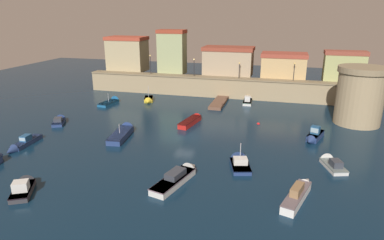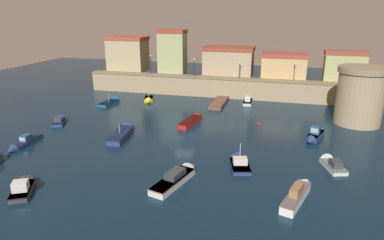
{
  "view_description": "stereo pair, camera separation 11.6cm",
  "coord_description": "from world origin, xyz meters",
  "px_view_note": "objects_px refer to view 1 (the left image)",
  "views": [
    {
      "loc": [
        11.98,
        -40.38,
        15.85
      ],
      "look_at": [
        0.0,
        3.91,
        1.08
      ],
      "focal_mm": 31.77,
      "sensor_mm": 36.0,
      "label": 1
    },
    {
      "loc": [
        12.09,
        -40.35,
        15.85
      ],
      "look_at": [
        0.0,
        3.91,
        1.08
      ],
      "focal_mm": 31.77,
      "sensor_mm": 36.0,
      "label": 2
    }
  ],
  "objects_px": {
    "quay_lamp_1": "(194,64)",
    "moored_boat_3": "(24,186)",
    "quay_lamp_3": "(294,69)",
    "moored_boat_0": "(112,101)",
    "moored_boat_2": "(123,132)",
    "moored_boat_8": "(299,193)",
    "moored_boat_10": "(22,144)",
    "moored_boat_1": "(148,100)",
    "moored_boat_6": "(60,120)",
    "quay_lamp_2": "(239,67)",
    "moored_boat_9": "(239,162)",
    "moored_boat_7": "(248,100)",
    "moored_boat_13": "(192,120)",
    "moored_boat_4": "(179,176)",
    "moored_boat_11": "(314,136)",
    "moored_boat_12": "(330,163)",
    "fortress_tower": "(360,95)",
    "quay_lamp_0": "(150,61)",
    "mooring_buoy_0": "(258,124)"
  },
  "relations": [
    {
      "from": "quay_lamp_1",
      "to": "moored_boat_3",
      "type": "height_order",
      "value": "quay_lamp_1"
    },
    {
      "from": "quay_lamp_3",
      "to": "moored_boat_0",
      "type": "height_order",
      "value": "quay_lamp_3"
    },
    {
      "from": "moored_boat_2",
      "to": "moored_boat_8",
      "type": "bearing_deg",
      "value": -123.57
    },
    {
      "from": "quay_lamp_3",
      "to": "moored_boat_10",
      "type": "relative_size",
      "value": 0.54
    },
    {
      "from": "moored_boat_1",
      "to": "moored_boat_6",
      "type": "distance_m",
      "value": 16.87
    },
    {
      "from": "quay_lamp_2",
      "to": "moored_boat_9",
      "type": "distance_m",
      "value": 30.24
    },
    {
      "from": "moored_boat_7",
      "to": "moored_boat_13",
      "type": "relative_size",
      "value": 0.77
    },
    {
      "from": "quay_lamp_2",
      "to": "moored_boat_4",
      "type": "xyz_separation_m",
      "value": [
        -1.08,
        -34.57,
        -5.39
      ]
    },
    {
      "from": "moored_boat_9",
      "to": "moored_boat_11",
      "type": "bearing_deg",
      "value": -55.51
    },
    {
      "from": "moored_boat_3",
      "to": "moored_boat_8",
      "type": "height_order",
      "value": "moored_boat_8"
    },
    {
      "from": "moored_boat_11",
      "to": "moored_boat_12",
      "type": "height_order",
      "value": "moored_boat_11"
    },
    {
      "from": "quay_lamp_2",
      "to": "moored_boat_10",
      "type": "height_order",
      "value": "quay_lamp_2"
    },
    {
      "from": "fortress_tower",
      "to": "quay_lamp_0",
      "type": "xyz_separation_m",
      "value": [
        -36.61,
        10.88,
        2.04
      ]
    },
    {
      "from": "quay_lamp_0",
      "to": "moored_boat_2",
      "type": "xyz_separation_m",
      "value": [
        5.61,
        -24.33,
        -5.9
      ]
    },
    {
      "from": "fortress_tower",
      "to": "moored_boat_2",
      "type": "distance_m",
      "value": 34.01
    },
    {
      "from": "moored_boat_2",
      "to": "moored_boat_4",
      "type": "relative_size",
      "value": 1.01
    },
    {
      "from": "quay_lamp_1",
      "to": "moored_boat_8",
      "type": "height_order",
      "value": "quay_lamp_1"
    },
    {
      "from": "moored_boat_1",
      "to": "moored_boat_8",
      "type": "xyz_separation_m",
      "value": [
        25.57,
        -27.88,
        0.18
      ]
    },
    {
      "from": "moored_boat_0",
      "to": "moored_boat_1",
      "type": "distance_m",
      "value": 6.53
    },
    {
      "from": "fortress_tower",
      "to": "moored_boat_1",
      "type": "distance_m",
      "value": 34.77
    },
    {
      "from": "quay_lamp_3",
      "to": "moored_boat_0",
      "type": "xyz_separation_m",
      "value": [
        -31.33,
        -9.59,
        -5.75
      ]
    },
    {
      "from": "quay_lamp_3",
      "to": "moored_boat_0",
      "type": "distance_m",
      "value": 33.26
    },
    {
      "from": "quay_lamp_0",
      "to": "quay_lamp_1",
      "type": "height_order",
      "value": "quay_lamp_0"
    },
    {
      "from": "moored_boat_13",
      "to": "quay_lamp_2",
      "type": "bearing_deg",
      "value": -5.2
    },
    {
      "from": "moored_boat_3",
      "to": "moored_boat_10",
      "type": "bearing_deg",
      "value": 13.44
    },
    {
      "from": "moored_boat_0",
      "to": "quay_lamp_0",
      "type": "bearing_deg",
      "value": -16.5
    },
    {
      "from": "moored_boat_6",
      "to": "mooring_buoy_0",
      "type": "xyz_separation_m",
      "value": [
        28.7,
        6.95,
        -0.34
      ]
    },
    {
      "from": "quay_lamp_0",
      "to": "moored_boat_11",
      "type": "distance_m",
      "value": 36.42
    },
    {
      "from": "moored_boat_12",
      "to": "moored_boat_2",
      "type": "bearing_deg",
      "value": 65.7
    },
    {
      "from": "moored_boat_12",
      "to": "moored_boat_3",
      "type": "bearing_deg",
      "value": 96.86
    },
    {
      "from": "moored_boat_13",
      "to": "moored_boat_9",
      "type": "bearing_deg",
      "value": -135.81
    },
    {
      "from": "moored_boat_10",
      "to": "moored_boat_6",
      "type": "bearing_deg",
      "value": -175.08
    },
    {
      "from": "moored_boat_2",
      "to": "moored_boat_7",
      "type": "relative_size",
      "value": 1.41
    },
    {
      "from": "quay_lamp_0",
      "to": "quay_lamp_2",
      "type": "distance_m",
      "value": 17.7
    },
    {
      "from": "moored_boat_13",
      "to": "moored_boat_3",
      "type": "bearing_deg",
      "value": 166.72
    },
    {
      "from": "moored_boat_4",
      "to": "moored_boat_11",
      "type": "height_order",
      "value": "moored_boat_11"
    },
    {
      "from": "quay_lamp_3",
      "to": "moored_boat_13",
      "type": "relative_size",
      "value": 0.48
    },
    {
      "from": "quay_lamp_3",
      "to": "quay_lamp_2",
      "type": "bearing_deg",
      "value": 180.0
    },
    {
      "from": "quay_lamp_1",
      "to": "moored_boat_9",
      "type": "relative_size",
      "value": 0.68
    },
    {
      "from": "moored_boat_2",
      "to": "moored_boat_3",
      "type": "xyz_separation_m",
      "value": [
        -2.3,
        -15.83,
        -0.01
      ]
    },
    {
      "from": "quay_lamp_0",
      "to": "moored_boat_9",
      "type": "xyz_separation_m",
      "value": [
        21.82,
        -29.45,
        -5.98
      ]
    },
    {
      "from": "quay_lamp_1",
      "to": "quay_lamp_2",
      "type": "xyz_separation_m",
      "value": [
        8.71,
        -0.0,
        -0.24
      ]
    },
    {
      "from": "quay_lamp_3",
      "to": "mooring_buoy_0",
      "type": "xyz_separation_m",
      "value": [
        -4.77,
        -14.97,
        -6.01
      ]
    },
    {
      "from": "moored_boat_3",
      "to": "quay_lamp_2",
      "type": "bearing_deg",
      "value": -47.93
    },
    {
      "from": "quay_lamp_2",
      "to": "moored_boat_12",
      "type": "bearing_deg",
      "value": -63.32
    },
    {
      "from": "quay_lamp_0",
      "to": "quay_lamp_3",
      "type": "distance_m",
      "value": 27.51
    },
    {
      "from": "fortress_tower",
      "to": "moored_boat_8",
      "type": "bearing_deg",
      "value": -109.98
    },
    {
      "from": "quay_lamp_1",
      "to": "moored_boat_10",
      "type": "relative_size",
      "value": 0.56
    },
    {
      "from": "moored_boat_7",
      "to": "moored_boat_8",
      "type": "xyz_separation_m",
      "value": [
        7.99,
        -32.26,
        0.17
      ]
    },
    {
      "from": "moored_boat_0",
      "to": "mooring_buoy_0",
      "type": "xyz_separation_m",
      "value": [
        26.55,
        -5.38,
        -0.26
      ]
    }
  ]
}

